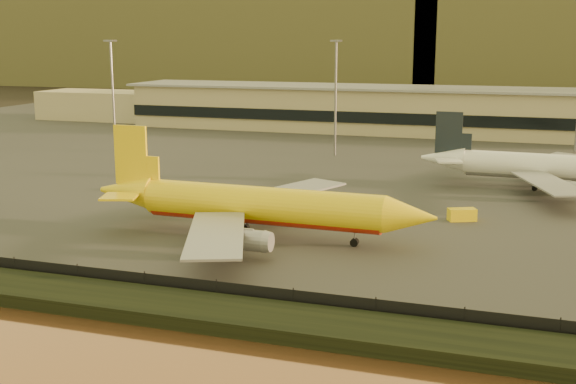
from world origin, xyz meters
name	(u,v)px	position (x,y,z in m)	size (l,w,h in m)	color
ground	(246,264)	(0.00, 0.00, 0.00)	(900.00, 900.00, 0.00)	black
embankment	(180,309)	(0.00, -17.00, 0.70)	(320.00, 7.00, 1.40)	black
tarmac	(391,148)	(0.00, 95.00, 0.10)	(320.00, 220.00, 0.20)	#2D2D2D
perimeter_fence	(198,290)	(0.00, -13.00, 1.30)	(300.00, 0.05, 2.20)	black
terminal_building	(360,109)	(-14.52, 125.55, 6.25)	(202.00, 25.00, 12.60)	tan
apron_light_masts	(449,90)	(15.00, 75.00, 15.70)	(152.20, 12.20, 25.40)	slate
distant_hills	(434,28)	(-20.74, 340.00, 31.39)	(470.00, 160.00, 70.00)	brown
dhl_cargo_jet	(256,206)	(-2.71, 10.85, 4.41)	(47.04, 46.21, 14.09)	yellow
white_narrowbody_jet	(551,168)	(34.89, 55.30, 4.05)	(44.87, 43.83, 12.90)	white
gse_vehicle_yellow	(462,215)	(22.30, 28.24, 1.08)	(3.93, 1.77, 1.77)	yellow
gse_vehicle_white	(162,186)	(-28.43, 33.05, 1.06)	(3.82, 1.72, 1.72)	white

